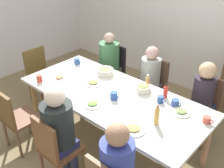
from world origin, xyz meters
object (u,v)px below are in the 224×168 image
Objects in this scene: chair_5 at (152,85)px; plate_4 at (93,83)px; person_2 at (109,60)px; cup_3 at (161,99)px; chair_2 at (113,69)px; cup_1 at (175,103)px; dining_table at (112,99)px; chair_6 at (203,105)px; cup_0 at (39,79)px; bottle_0 at (147,81)px; person_3 at (59,127)px; plate_1 at (133,129)px; plate_2 at (181,112)px; bowl_1 at (143,88)px; person_6 at (202,96)px; cup_2 at (77,61)px; bottle_2 at (166,91)px; bowl_0 at (105,71)px; chair_4 at (40,73)px; cup_5 at (207,120)px; plate_0 at (59,78)px; chair_1 at (15,117)px; person_5 at (150,77)px; chair_3 at (55,148)px; bottle_1 at (157,115)px; person_0 at (118,168)px.

chair_5 reaches higher than plate_4.
cup_3 is at bearing -22.90° from person_2.
cup_1 is (1.53, -0.61, 0.29)m from chair_2.
chair_6 is (0.82, 0.92, -0.18)m from dining_table.
cup_0 is 0.60× the size of bottle_0.
plate_1 is at bearing 36.98° from person_3.
bowl_1 is at bearing 172.25° from plate_2.
person_6 is at bearing 33.92° from plate_4.
cup_2 is at bearing -108.80° from person_2.
person_3 is 1.35m from plate_2.
cup_1 is 0.67× the size of bottle_2.
chair_6 reaches higher than bowl_0.
chair_6 is 4.81× the size of bottle_2.
chair_4 reaches higher than cup_5.
cup_0 reaches higher than plate_0.
dining_table is 1.16m from person_2.
bottle_0 reaches higher than bowl_0.
chair_5 is at bearing 66.02° from chair_1.
plate_2 is 1.28× the size of bowl_1.
cup_2 reaches higher than plate_1.
cup_0 is 1.81m from cup_1.
bowl_0 is (0.39, -0.58, 0.30)m from chair_2.
cup_0 is 0.89× the size of cup_1.
cup_5 is at bearing -3.41° from bowl_1.
cup_3 is at bearing 17.72° from plate_0.
person_5 reaches higher than chair_5.
chair_2 is 1.37m from cup_0.
chair_3 is 1.14m from bottle_1.
bowl_1 is 0.30m from cup_3.
chair_4 is at bearing -161.17° from person_6.
bowl_1 is 0.87m from cup_5.
bottle_0 reaches higher than chair_5.
person_0 is 2.33m from person_2.
person_2 is 0.92m from plate_4.
person_2 is 6.21× the size of bottle_2.
plate_2 is (0.02, 1.05, 0.05)m from person_0.
cup_0 is at bearing -156.08° from dining_table.
cup_1 is at bearing -1.27° from bowl_0.
cup_3 is 0.14m from bottle_2.
cup_0 is 1.67m from bottle_2.
chair_4 is at bearing -133.57° from person_2.
plate_4 is 0.31m from bowl_0.
person_5 is at bearing 51.01° from plate_0.
chair_5 is 3.90× the size of plate_4.
chair_6 is 0.69m from bottle_2.
chair_5 is 3.84× the size of bottle_1.
person_0 is 0.51m from plate_1.
cup_5 is at bearing 12.78° from dining_table.
person_0 is at bearing -42.99° from bowl_0.
bottle_1 is at bearing 9.91° from cup_0.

